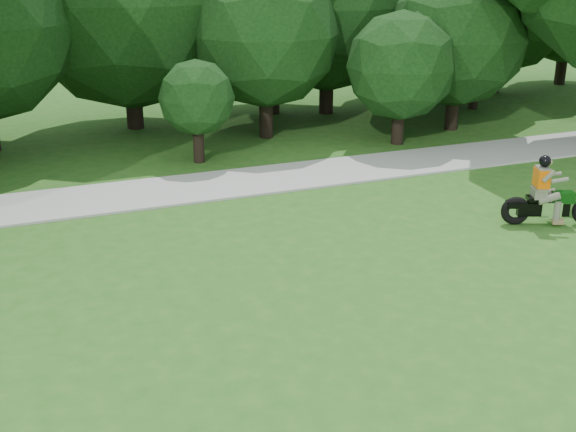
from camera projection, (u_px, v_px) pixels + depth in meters
ground at (452, 322)px, 11.18m from camera, size 100.00×100.00×0.00m
walkway at (272, 179)px, 18.14m from camera, size 60.00×2.20×0.06m
tree_line at (207, 8)px, 22.88m from camera, size 39.89×12.21×7.72m
chopper_motorcycle at (547, 199)px, 15.00m from camera, size 2.04×1.11×1.50m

